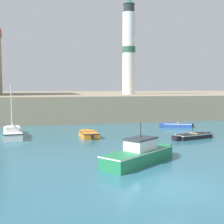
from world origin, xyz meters
TOP-DOWN VIEW (x-y plane):
  - ground_plane at (0.00, 0.00)m, footprint 200.00×200.00m
  - quay_seawall at (0.00, 43.13)m, footprint 120.00×40.00m
  - dinghy_orange_0 at (-1.15, 14.22)m, footprint 1.42×3.53m
  - dinghy_blue_3 at (9.16, 18.52)m, footprint 3.52×2.29m
  - motorboat_green_4 at (0.22, 4.44)m, footprint 5.32×4.35m
  - dinghy_black_6 at (7.24, 11.35)m, footprint 3.93×1.97m
  - sailboat_white_7 at (-7.58, 15.99)m, footprint 2.00×6.18m
  - lighthouse at (8.00, 32.82)m, footprint 1.96×1.96m

SIDE VIEW (x-z plane):
  - ground_plane at x=0.00m, z-range 0.00..0.00m
  - dinghy_black_6 at x=7.24m, z-range -0.02..0.47m
  - dinghy_blue_3 at x=9.16m, z-range -0.01..0.48m
  - dinghy_orange_0 at x=-1.15m, z-range -0.01..0.56m
  - sailboat_white_7 at x=-7.58m, z-range -1.95..2.74m
  - motorboat_green_4 at x=0.22m, z-range -0.65..1.71m
  - quay_seawall at x=0.00m, z-range 0.00..3.20m
  - lighthouse at x=8.00m, z-range 3.01..17.04m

